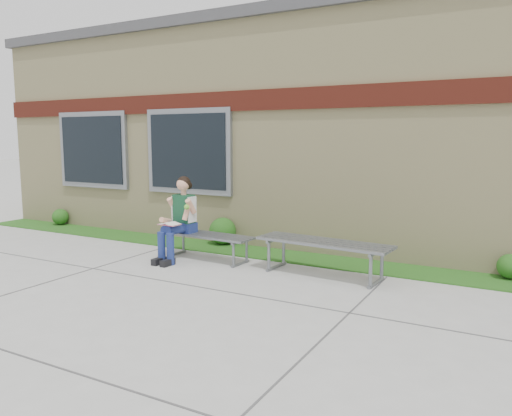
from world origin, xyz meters
The scene contains 9 objects.
ground centered at (0.00, 0.00, 0.00)m, with size 80.00×80.00×0.00m, color #9E9E99.
grass_strip centered at (0.00, 2.60, 0.01)m, with size 16.00×0.80×0.02m, color #2B4E14.
school_building centered at (0.00, 5.99, 2.10)m, with size 16.20×6.22×4.20m.
bench_left centered at (-1.82, 1.80, 0.33)m, with size 1.65×0.56×0.42m.
bench_right centered at (0.18, 1.80, 0.39)m, with size 1.99×0.70×0.51m.
girl centered at (-2.21, 1.60, 0.69)m, with size 0.50×0.83×1.34m.
shrub_west centered at (-6.50, 2.85, 0.20)m, with size 0.36×0.36×0.36m, color #2B4E14.
shrub_mid centered at (-2.18, 2.85, 0.27)m, with size 0.49×0.49×0.49m, color #2B4E14.
shrub_east centered at (2.52, 2.85, 0.19)m, with size 0.34×0.34×0.34m, color #2B4E14.
Camera 1 is at (2.67, -4.72, 1.95)m, focal length 35.00 mm.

